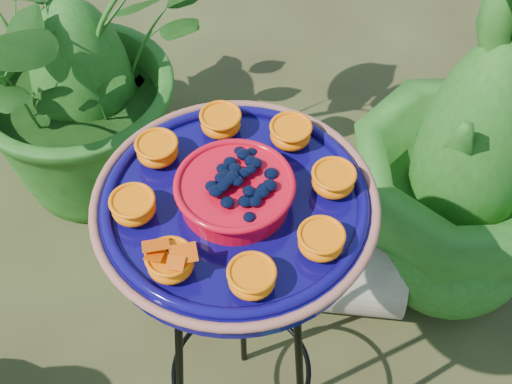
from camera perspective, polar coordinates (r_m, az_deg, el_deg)
tripod_stand at (r=1.39m, az=-1.33°, el=-10.24°), size 0.39×0.39×0.83m
feeder_dish at (r=1.08m, az=-1.68°, el=-0.85°), size 0.54×0.54×0.10m
driftwood_log at (r=1.93m, az=2.37°, el=-6.13°), size 0.67×0.35×0.21m
shrub_back_left at (r=2.02m, az=-14.23°, el=10.84°), size 1.06×1.10×0.94m
shrub_back_right at (r=1.75m, az=17.78°, el=5.17°), size 0.85×0.85×1.07m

